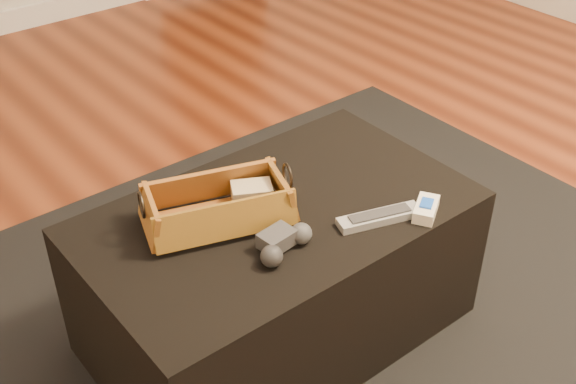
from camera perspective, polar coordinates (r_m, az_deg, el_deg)
floor at (r=2.20m, az=5.32°, el=-9.08°), size 5.00×5.50×0.01m
baseboard at (r=4.27m, az=-21.17°, el=12.48°), size 5.00×0.04×0.12m
area_rug at (r=2.09m, az=0.09°, el=-11.60°), size 2.60×2.00×0.01m
ottoman at (r=1.97m, az=-0.82°, el=-6.42°), size 1.00×0.60×0.42m
tv_remote at (r=1.78m, az=-5.97°, el=-2.11°), size 0.20×0.08×0.02m
cloth_bundle at (r=1.82m, az=-2.86°, el=-0.20°), size 0.12×0.11×0.06m
wicker_basket at (r=1.78m, az=-5.56°, el=-1.22°), size 0.41×0.29×0.13m
game_controller at (r=1.69m, az=-0.41°, el=-4.01°), size 0.17×0.11×0.05m
silver_remote at (r=1.81m, az=7.23°, el=-1.97°), size 0.22×0.11×0.03m
cream_gadget at (r=1.85m, az=10.85°, el=-1.32°), size 0.11×0.10×0.04m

